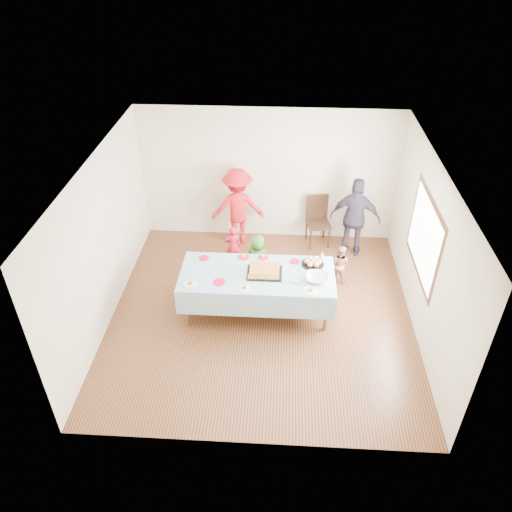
{
  "coord_description": "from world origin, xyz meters",
  "views": [
    {
      "loc": [
        0.29,
        -6.34,
        5.65
      ],
      "look_at": [
        -0.11,
        0.3,
        0.97
      ],
      "focal_mm": 35.0,
      "sensor_mm": 36.0,
      "label": 1
    }
  ],
  "objects_px": {
    "party_table": "(257,276)",
    "birthday_cake": "(265,271)",
    "adult_left": "(238,207)",
    "dining_chair": "(318,218)"
  },
  "relations": [
    {
      "from": "party_table",
      "to": "birthday_cake",
      "type": "bearing_deg",
      "value": 3.47
    },
    {
      "from": "adult_left",
      "to": "dining_chair",
      "type": "bearing_deg",
      "value": 174.98
    },
    {
      "from": "birthday_cake",
      "to": "adult_left",
      "type": "bearing_deg",
      "value": 106.47
    },
    {
      "from": "birthday_cake",
      "to": "party_table",
      "type": "bearing_deg",
      "value": -176.53
    },
    {
      "from": "party_table",
      "to": "dining_chair",
      "type": "relative_size",
      "value": 2.47
    },
    {
      "from": "party_table",
      "to": "adult_left",
      "type": "height_order",
      "value": "adult_left"
    },
    {
      "from": "birthday_cake",
      "to": "dining_chair",
      "type": "bearing_deg",
      "value": 66.32
    },
    {
      "from": "dining_chair",
      "to": "adult_left",
      "type": "bearing_deg",
      "value": 171.54
    },
    {
      "from": "dining_chair",
      "to": "adult_left",
      "type": "relative_size",
      "value": 0.63
    },
    {
      "from": "party_table",
      "to": "birthday_cake",
      "type": "relative_size",
      "value": 4.44
    }
  ]
}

